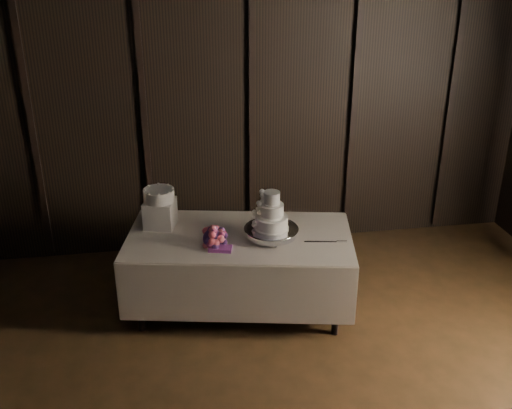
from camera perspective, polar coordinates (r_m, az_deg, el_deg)
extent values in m
cube|color=black|center=(6.33, -0.48, 8.75)|extent=(6.04, 0.04, 3.04)
cube|color=beige|center=(5.32, -1.60, -3.01)|extent=(2.14, 1.40, 0.01)
cube|color=white|center=(5.51, -1.55, -6.71)|extent=(1.97, 1.25, 0.71)
cylinder|color=silver|center=(5.26, 1.46, -2.73)|extent=(0.63, 0.63, 0.09)
cylinder|color=white|center=(5.21, 1.47, -1.72)|extent=(0.29, 0.29, 0.12)
cylinder|color=white|center=(5.16, 1.48, -0.57)|extent=(0.21, 0.21, 0.12)
cylinder|color=white|center=(5.12, 1.50, 0.61)|extent=(0.14, 0.14, 0.12)
cube|color=white|center=(5.50, -9.11, -0.84)|extent=(0.32, 0.32, 0.25)
cylinder|color=white|center=(5.43, -9.24, 0.89)|extent=(0.31, 0.31, 0.11)
cube|color=silver|center=(5.22, 6.15, -3.56)|extent=(0.37, 0.09, 0.01)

